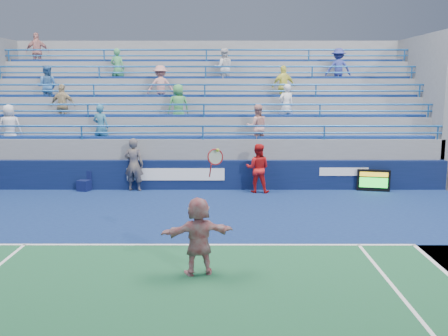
{
  "coord_description": "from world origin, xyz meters",
  "views": [
    {
      "loc": [
        0.82,
        -11.71,
        3.95
      ],
      "look_at": [
        0.79,
        2.5,
        1.5
      ],
      "focal_mm": 40.0,
      "sensor_mm": 36.0,
      "label": 1
    }
  ],
  "objects_px": {
    "tennis_player": "(199,236)",
    "ball_girl": "(258,168)",
    "serve_speed_board": "(374,181)",
    "judge_chair": "(84,185)",
    "line_judge": "(134,165)"
  },
  "relations": [
    {
      "from": "judge_chair",
      "to": "tennis_player",
      "type": "distance_m",
      "value": 9.31
    },
    {
      "from": "judge_chair",
      "to": "line_judge",
      "type": "height_order",
      "value": "line_judge"
    },
    {
      "from": "serve_speed_board",
      "to": "tennis_player",
      "type": "relative_size",
      "value": 0.44
    },
    {
      "from": "tennis_player",
      "to": "ball_girl",
      "type": "bearing_deg",
      "value": 77.56
    },
    {
      "from": "serve_speed_board",
      "to": "ball_girl",
      "type": "xyz_separation_m",
      "value": [
        -4.25,
        -0.17,
        0.48
      ]
    },
    {
      "from": "ball_girl",
      "to": "judge_chair",
      "type": "bearing_deg",
      "value": 8.0
    },
    {
      "from": "judge_chair",
      "to": "ball_girl",
      "type": "height_order",
      "value": "ball_girl"
    },
    {
      "from": "line_judge",
      "to": "ball_girl",
      "type": "height_order",
      "value": "line_judge"
    },
    {
      "from": "tennis_player",
      "to": "ball_girl",
      "type": "distance_m",
      "value": 8.01
    },
    {
      "from": "line_judge",
      "to": "ball_girl",
      "type": "xyz_separation_m",
      "value": [
        4.51,
        -0.27,
        -0.09
      ]
    },
    {
      "from": "serve_speed_board",
      "to": "line_judge",
      "type": "bearing_deg",
      "value": 179.38
    },
    {
      "from": "judge_chair",
      "to": "serve_speed_board",
      "type": "bearing_deg",
      "value": -0.37
    },
    {
      "from": "serve_speed_board",
      "to": "line_judge",
      "type": "xyz_separation_m",
      "value": [
        -8.76,
        0.09,
        0.57
      ]
    },
    {
      "from": "serve_speed_board",
      "to": "tennis_player",
      "type": "distance_m",
      "value": 9.98
    },
    {
      "from": "judge_chair",
      "to": "line_judge",
      "type": "bearing_deg",
      "value": 0.83
    }
  ]
}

